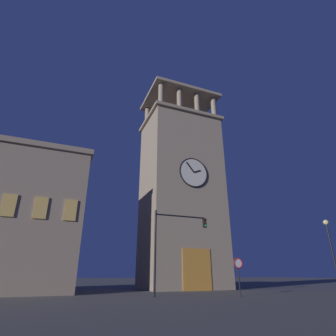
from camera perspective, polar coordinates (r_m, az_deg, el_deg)
ground_plane at (r=29.90m, az=5.93°, el=-24.79°), size 200.00×200.00×0.00m
clocktower at (r=33.03m, az=2.84°, el=-5.39°), size 9.52×7.52×28.15m
traffic_signal_near at (r=21.60m, az=0.99°, el=-14.61°), size 4.60×0.41×6.29m
street_lamp at (r=26.82m, az=31.64°, el=-13.46°), size 0.44×0.44×5.91m
no_horn_sign at (r=21.86m, az=14.94°, el=-19.77°), size 0.78×0.14×2.70m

